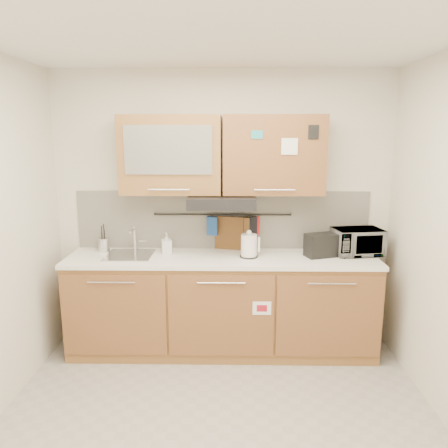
{
  "coord_description": "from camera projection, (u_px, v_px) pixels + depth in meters",
  "views": [
    {
      "loc": [
        0.08,
        -2.64,
        2.02
      ],
      "look_at": [
        0.02,
        1.05,
        1.25
      ],
      "focal_mm": 35.0,
      "sensor_mm": 36.0,
      "label": 1
    }
  ],
  "objects": [
    {
      "name": "backsplash",
      "position": [
        223.0,
        220.0,
        4.21
      ],
      "size": [
        2.8,
        0.02,
        0.56
      ],
      "primitive_type": "cube",
      "color": "silver",
      "rests_on": "countertop"
    },
    {
      "name": "sink",
      "position": [
        130.0,
        255.0,
        4.01
      ],
      "size": [
        0.42,
        0.4,
        0.26
      ],
      "color": "silver",
      "rests_on": "countertop"
    },
    {
      "name": "base_cabinet",
      "position": [
        222.0,
        309.0,
        4.09
      ],
      "size": [
        2.8,
        0.64,
        0.88
      ],
      "color": "#A6723A",
      "rests_on": "floor"
    },
    {
      "name": "oven_mitt",
      "position": [
        212.0,
        226.0,
        4.17
      ],
      "size": [
        0.11,
        0.07,
        0.18
      ],
      "primitive_type": "cube",
      "rotation": [
        0.0,
        0.0,
        -0.4
      ],
      "color": "#204994",
      "rests_on": "utensil_rail"
    },
    {
      "name": "upper_cabinets",
      "position": [
        222.0,
        155.0,
        3.92
      ],
      "size": [
        1.82,
        0.37,
        0.7
      ],
      "color": "#A6723A",
      "rests_on": "wall_back"
    },
    {
      "name": "microwave",
      "position": [
        357.0,
        242.0,
        4.02
      ],
      "size": [
        0.48,
        0.36,
        0.24
      ],
      "primitive_type": "imported",
      "rotation": [
        0.0,
        0.0,
        0.17
      ],
      "color": "#999999",
      "rests_on": "countertop"
    },
    {
      "name": "floor",
      "position": [
        218.0,
        433.0,
        3.0
      ],
      "size": [
        3.2,
        3.2,
        0.0
      ],
      "primitive_type": "plane",
      "color": "#9E9993",
      "rests_on": "ground"
    },
    {
      "name": "cutting_board",
      "position": [
        232.0,
        238.0,
        4.19
      ],
      "size": [
        0.33,
        0.1,
        0.41
      ],
      "primitive_type": "cube",
      "rotation": [
        0.0,
        0.0,
        -0.22
      ],
      "color": "brown",
      "rests_on": "utensil_rail"
    },
    {
      "name": "soap_bottle",
      "position": [
        167.0,
        243.0,
        4.05
      ],
      "size": [
        0.11,
        0.11,
        0.2
      ],
      "primitive_type": "imported",
      "rotation": [
        0.0,
        0.0,
        0.24
      ],
      "color": "#999999",
      "rests_on": "countertop"
    },
    {
      "name": "countertop",
      "position": [
        222.0,
        258.0,
        3.98
      ],
      "size": [
        2.82,
        0.62,
        0.04
      ],
      "primitive_type": "cube",
      "color": "white",
      "rests_on": "base_cabinet"
    },
    {
      "name": "ceiling",
      "position": [
        217.0,
        29.0,
        2.47
      ],
      "size": [
        3.2,
        3.2,
        0.0
      ],
      "primitive_type": "plane",
      "rotation": [
        3.14,
        0.0,
        0.0
      ],
      "color": "white",
      "rests_on": "wall_back"
    },
    {
      "name": "dark_pouch",
      "position": [
        250.0,
        228.0,
        4.17
      ],
      "size": [
        0.15,
        0.08,
        0.22
      ],
      "primitive_type": "cube",
      "rotation": [
        0.0,
        0.0,
        0.3
      ],
      "color": "black",
      "rests_on": "utensil_rail"
    },
    {
      "name": "toaster",
      "position": [
        321.0,
        245.0,
        3.96
      ],
      "size": [
        0.31,
        0.24,
        0.21
      ],
      "rotation": [
        0.0,
        0.0,
        0.32
      ],
      "color": "black",
      "rests_on": "countertop"
    },
    {
      "name": "utensil_crock",
      "position": [
        104.0,
        244.0,
        4.13
      ],
      "size": [
        0.12,
        0.12,
        0.26
      ],
      "rotation": [
        0.0,
        0.0,
        0.14
      ],
      "color": "silver",
      "rests_on": "countertop"
    },
    {
      "name": "wall_back",
      "position": [
        223.0,
        209.0,
        4.2
      ],
      "size": [
        3.2,
        0.0,
        3.2
      ],
      "primitive_type": "plane",
      "rotation": [
        1.57,
        0.0,
        0.0
      ],
      "color": "silver",
      "rests_on": "ground"
    },
    {
      "name": "pot_holder",
      "position": [
        252.0,
        226.0,
        4.17
      ],
      "size": [
        0.14,
        0.07,
        0.17
      ],
      "primitive_type": "cube",
      "rotation": [
        0.0,
        0.0,
        0.35
      ],
      "color": "red",
      "rests_on": "utensil_rail"
    },
    {
      "name": "kettle",
      "position": [
        249.0,
        246.0,
        3.94
      ],
      "size": [
        0.19,
        0.17,
        0.25
      ],
      "rotation": [
        0.0,
        0.0,
        0.21
      ],
      "color": "white",
      "rests_on": "countertop"
    },
    {
      "name": "utensil_rail",
      "position": [
        222.0,
        215.0,
        4.16
      ],
      "size": [
        1.3,
        0.02,
        0.02
      ],
      "primitive_type": "cylinder",
      "rotation": [
        0.0,
        1.57,
        0.0
      ],
      "color": "black",
      "rests_on": "backsplash"
    },
    {
      "name": "range_hood",
      "position": [
        222.0,
        201.0,
        3.93
      ],
      "size": [
        0.6,
        0.46,
        0.1
      ],
      "primitive_type": "cube",
      "color": "black",
      "rests_on": "upper_cabinets"
    }
  ]
}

